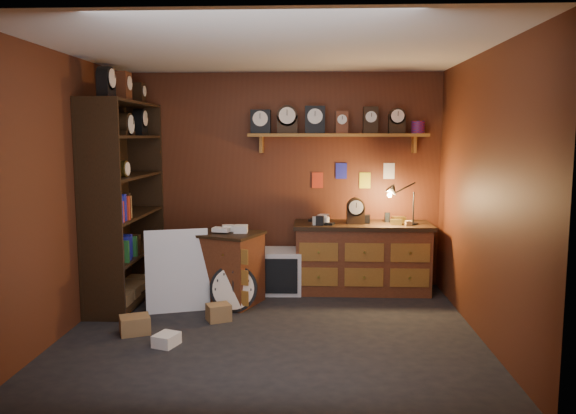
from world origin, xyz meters
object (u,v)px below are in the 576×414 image
at_px(low_cabinet, 227,265).
at_px(shelving_unit, 122,194).
at_px(workbench, 362,253).
at_px(big_round_clock, 234,288).

bearing_deg(low_cabinet, shelving_unit, -160.18).
bearing_deg(workbench, low_cabinet, -160.52).
bearing_deg(big_round_clock, workbench, 30.58).
distance_m(shelving_unit, low_cabinet, 1.46).
xyz_separation_m(shelving_unit, workbench, (2.80, 0.49, -0.78)).
xyz_separation_m(workbench, low_cabinet, (-1.58, -0.56, -0.03)).
bearing_deg(big_round_clock, low_cabinet, 110.01).
relative_size(workbench, big_round_clock, 3.21).
distance_m(shelving_unit, big_round_clock, 1.70).
relative_size(low_cabinet, big_round_clock, 1.75).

